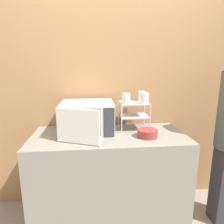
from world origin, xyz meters
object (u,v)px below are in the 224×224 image
(microwave, at_px, (87,118))
(dish_rack, at_px, (134,110))
(glass_front_right, at_px, (145,98))
(bowl, at_px, (148,133))
(glass_back_right, at_px, (142,96))
(glass_front_left, at_px, (126,98))

(microwave, bearing_deg, dish_rack, 8.68)
(dish_rack, bearing_deg, glass_front_right, -38.22)
(bowl, bearing_deg, glass_front_right, 87.04)
(glass_back_right, bearing_deg, dish_rack, -142.29)
(microwave, height_order, bowl, microwave)
(glass_back_right, distance_m, glass_front_right, 0.15)
(glass_front_right, bearing_deg, bowl, -92.96)
(microwave, bearing_deg, glass_front_right, 0.07)
(bowl, bearing_deg, glass_front_left, 134.34)
(glass_front_left, relative_size, glass_back_right, 1.00)
(microwave, bearing_deg, glass_back_right, 14.43)
(glass_front_left, relative_size, glass_front_right, 1.00)
(dish_rack, height_order, glass_back_right, glass_back_right)
(dish_rack, distance_m, bowl, 0.31)
(glass_front_left, height_order, bowl, glass_front_left)
(dish_rack, relative_size, glass_front_left, 2.81)
(dish_rack, distance_m, glass_front_right, 0.18)
(glass_back_right, xyz_separation_m, bowl, (-0.01, -0.32, -0.30))
(glass_front_right, distance_m, bowl, 0.35)
(glass_front_right, bearing_deg, glass_front_left, 178.36)
(glass_back_right, relative_size, bowl, 0.56)
(dish_rack, relative_size, glass_back_right, 2.81)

